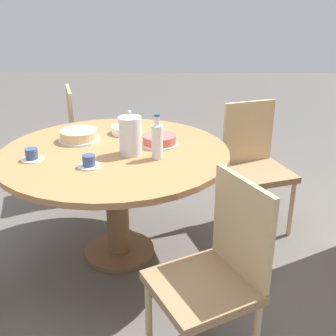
{
  "coord_description": "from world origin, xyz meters",
  "views": [
    {
      "loc": [
        2.43,
        0.39,
        1.65
      ],
      "look_at": [
        0.0,
        0.33,
        0.63
      ],
      "focal_mm": 45.0,
      "sensor_mm": 36.0,
      "label": 1
    }
  ],
  "objects": [
    {
      "name": "cake_main",
      "position": [
        -0.18,
        -0.26,
        0.78
      ],
      "size": [
        0.27,
        0.27,
        0.07
      ],
      "color": "silver",
      "rests_on": "dining_table"
    },
    {
      "name": "dining_table",
      "position": [
        0.0,
        0.0,
        0.62
      ],
      "size": [
        1.42,
        1.42,
        0.75
      ],
      "color": "brown",
      "rests_on": "ground_plane"
    },
    {
      "name": "cup_a",
      "position": [
        0.27,
        -0.1,
        0.78
      ],
      "size": [
        0.13,
        0.13,
        0.07
      ],
      "color": "silver",
      "rests_on": "dining_table"
    },
    {
      "name": "cake_second",
      "position": [
        -0.11,
        0.27,
        0.78
      ],
      "size": [
        0.24,
        0.24,
        0.06
      ],
      "color": "silver",
      "rests_on": "dining_table"
    },
    {
      "name": "plate_stack",
      "position": [
        -0.34,
        0.03,
        0.77
      ],
      "size": [
        0.19,
        0.19,
        0.05
      ],
      "color": "white",
      "rests_on": "dining_table"
    },
    {
      "name": "cup_b",
      "position": [
        0.17,
        -0.46,
        0.78
      ],
      "size": [
        0.13,
        0.13,
        0.07
      ],
      "color": "silver",
      "rests_on": "dining_table"
    },
    {
      "name": "coffee_pot",
      "position": [
        0.06,
        0.11,
        0.87
      ],
      "size": [
        0.14,
        0.14,
        0.27
      ],
      "color": "silver",
      "rests_on": "dining_table"
    },
    {
      "name": "ground_plane",
      "position": [
        0.0,
        0.0,
        0.0
      ],
      "size": [
        14.0,
        14.0,
        0.0
      ],
      "primitive_type": "plane",
      "color": "#56514C"
    },
    {
      "name": "water_bottle",
      "position": [
        0.13,
        0.27,
        0.86
      ],
      "size": [
        0.07,
        0.07,
        0.27
      ],
      "color": "silver",
      "rests_on": "dining_table"
    },
    {
      "name": "chair_d",
      "position": [
        -0.42,
        0.96,
        0.5
      ],
      "size": [
        0.54,
        0.54,
        0.93
      ],
      "rotation": [
        0.0,
        0.0,
        8.21
      ],
      "color": "tan",
      "rests_on": "ground_plane"
    },
    {
      "name": "chair_c",
      "position": [
        0.89,
        0.56,
        0.5
      ],
      "size": [
        0.57,
        0.57,
        0.93
      ],
      "rotation": [
        0.0,
        0.0,
        6.79
      ],
      "color": "tan",
      "rests_on": "ground_plane"
    },
    {
      "name": "chair_a",
      "position": [
        -0.98,
        -0.37,
        0.5
      ],
      "size": [
        0.53,
        0.53,
        0.93
      ],
      "rotation": [
        0.0,
        0.0,
        3.44
      ],
      "color": "tan",
      "rests_on": "ground_plane"
    }
  ]
}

